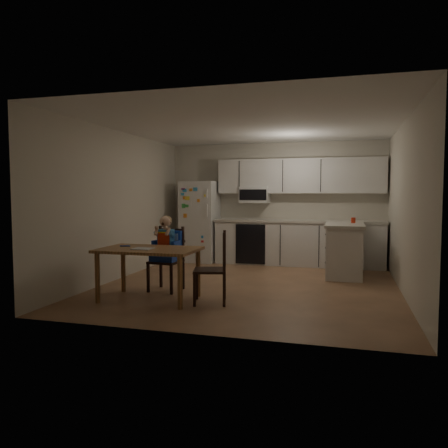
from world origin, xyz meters
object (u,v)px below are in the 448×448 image
kitchen_island (344,250)px  chair_side (217,263)px  refrigerator (200,221)px  red_cup (353,220)px  dining_table (149,255)px  chair_booster (167,245)px

kitchen_island → chair_side: (-1.61, -2.45, 0.07)m
refrigerator → kitchen_island: refrigerator is taller
red_cup → dining_table: red_cup is taller
refrigerator → chair_booster: (0.44, -2.81, -0.17)m
kitchen_island → chair_booster: chair_booster is taller
chair_side → red_cup: bearing=132.0°
refrigerator → kitchen_island: (2.99, -0.90, -0.39)m
refrigerator → dining_table: 3.46m
chair_booster → chair_side: bearing=-24.8°
red_cup → chair_booster: bearing=-141.6°
red_cup → chair_booster: 3.45m
kitchen_island → chair_booster: 3.19m
red_cup → chair_side: 3.23m
kitchen_island → refrigerator: bearing=163.1°
refrigerator → chair_side: (1.37, -3.35, -0.31)m
dining_table → chair_booster: 0.62m
dining_table → red_cup: bearing=45.5°
dining_table → chair_booster: (0.00, 0.62, 0.07)m
kitchen_island → red_cup: red_cup is taller
chair_side → refrigerator: bearing=-172.4°
red_cup → chair_side: size_ratio=0.10×
dining_table → chair_side: size_ratio=1.38×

